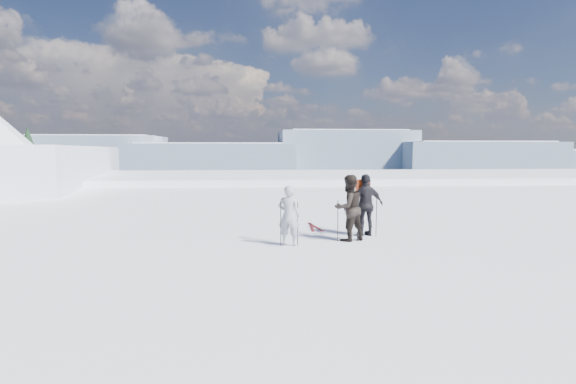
% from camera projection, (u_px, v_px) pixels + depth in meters
% --- Properties ---
extents(lake_basin, '(820.00, 820.00, 71.62)m').
position_uv_depth(lake_basin, '(282.00, 249.00, 41.84)').
color(lake_basin, white).
rests_on(lake_basin, ground).
extents(far_mountain_range, '(770.00, 110.00, 53.00)m').
position_uv_depth(far_mountain_range, '(281.00, 159.00, 465.74)').
color(far_mountain_range, slate).
rests_on(far_mountain_range, ground).
extents(skier_grey, '(0.73, 0.59, 1.75)m').
position_uv_depth(skier_grey, '(289.00, 215.00, 12.80)').
color(skier_grey, '#9398A1').
rests_on(skier_grey, ground).
extents(skier_dark, '(1.20, 1.10, 2.00)m').
position_uv_depth(skier_dark, '(349.00, 208.00, 13.49)').
color(skier_dark, black).
rests_on(skier_dark, ground).
extents(skier_pack, '(1.23, 0.71, 1.98)m').
position_uv_depth(skier_pack, '(366.00, 205.00, 14.25)').
color(skier_pack, black).
rests_on(skier_pack, ground).
extents(backpack, '(0.46, 0.32, 0.54)m').
position_uv_depth(backpack, '(363.00, 165.00, 14.37)').
color(backpack, '#C53C12').
rests_on(backpack, skier_pack).
extents(ski_poles, '(3.15, 1.27, 1.34)m').
position_uv_depth(ski_poles, '(336.00, 220.00, 13.46)').
color(ski_poles, black).
rests_on(ski_poles, ground).
extents(skis_loose, '(0.42, 1.70, 0.03)m').
position_uv_depth(skis_loose, '(314.00, 227.00, 15.89)').
color(skis_loose, black).
rests_on(skis_loose, ground).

